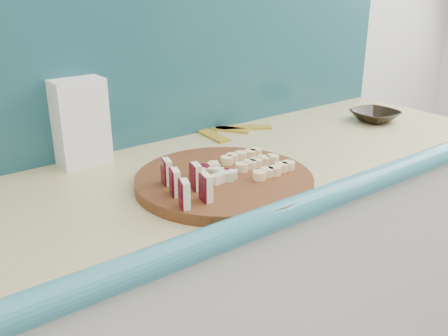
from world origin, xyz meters
name	(u,v)px	position (x,y,z in m)	size (l,w,h in m)	color
kitchen_counter	(167,336)	(0.10, 1.50, 0.46)	(2.20, 0.63, 0.91)	silver
backsplash	(99,62)	(0.10, 1.79, 1.16)	(2.20, 0.02, 0.50)	teal
cutting_board	(224,181)	(0.21, 1.39, 0.92)	(0.42, 0.42, 0.03)	#4D2510
apple_wedges	(185,182)	(0.08, 1.36, 0.96)	(0.09, 0.16, 0.06)	#F2ECC2
apple_chunks	(215,174)	(0.19, 1.39, 0.95)	(0.07, 0.07, 0.02)	beige
banana_slices	(257,163)	(0.32, 1.39, 0.95)	(0.13, 0.16, 0.02)	beige
brown_bowl	(375,116)	(0.95, 1.52, 0.93)	(0.15, 0.15, 0.04)	black
flour_bag	(79,121)	(0.01, 1.75, 1.02)	(0.13, 0.09, 0.22)	white
banana_peel	(226,130)	(0.48, 1.74, 0.91)	(0.24, 0.20, 0.01)	gold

